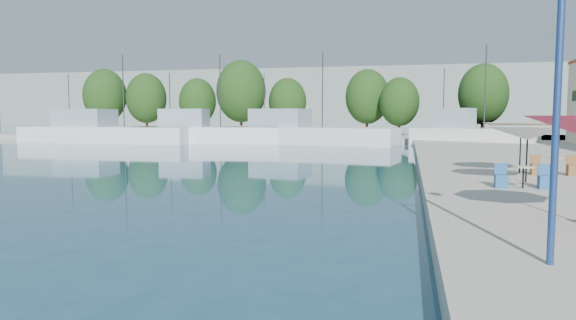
% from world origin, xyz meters
% --- Properties ---
extents(quay_far, '(90.00, 16.00, 0.60)m').
position_xyz_m(quay_far, '(-8.00, 67.00, 0.30)').
color(quay_far, '#ACA69B').
rests_on(quay_far, ground).
extents(hill_west, '(180.00, 40.00, 16.00)m').
position_xyz_m(hill_west, '(-30.00, 160.00, 8.00)').
color(hill_west, gray).
rests_on(hill_west, ground).
extents(hill_east, '(140.00, 40.00, 12.00)m').
position_xyz_m(hill_east, '(40.00, 180.00, 6.00)').
color(hill_east, gray).
rests_on(hill_east, ground).
extents(trawler_01, '(20.35, 5.75, 10.20)m').
position_xyz_m(trawler_01, '(-28.14, 54.76, 1.07)').
color(trawler_01, white).
rests_on(trawler_01, ground).
extents(trawler_02, '(16.85, 6.06, 10.20)m').
position_xyz_m(trawler_02, '(-16.89, 56.25, 1.07)').
color(trawler_02, white).
rests_on(trawler_02, ground).
extents(trawler_03, '(20.47, 8.92, 10.20)m').
position_xyz_m(trawler_03, '(-5.96, 57.47, 1.07)').
color(trawler_03, silver).
rests_on(trawler_03, ground).
extents(trawler_04, '(11.97, 8.41, 10.20)m').
position_xyz_m(trawler_04, '(11.21, 56.13, 1.07)').
color(trawler_04, silver).
rests_on(trawler_04, ground).
extents(tree_01, '(6.33, 6.33, 9.37)m').
position_xyz_m(tree_01, '(-38.82, 71.62, 6.01)').
color(tree_01, '#3F2B19').
rests_on(tree_01, quay_far).
extents(tree_02, '(5.81, 5.81, 8.61)m').
position_xyz_m(tree_02, '(-31.91, 71.41, 5.57)').
color(tree_02, '#3F2B19').
rests_on(tree_02, quay_far).
extents(tree_03, '(5.19, 5.19, 7.68)m').
position_xyz_m(tree_03, '(-23.52, 70.53, 5.03)').
color(tree_03, '#3F2B19').
rests_on(tree_03, quay_far).
extents(tree_04, '(6.66, 6.66, 9.86)m').
position_xyz_m(tree_04, '(-16.57, 68.98, 6.29)').
color(tree_04, '#3F2B19').
rests_on(tree_04, quay_far).
extents(tree_05, '(5.06, 5.06, 7.48)m').
position_xyz_m(tree_05, '(-10.44, 70.21, 4.92)').
color(tree_05, '#3F2B19').
rests_on(tree_05, quay_far).
extents(tree_06, '(5.78, 5.78, 8.55)m').
position_xyz_m(tree_06, '(0.06, 71.62, 5.54)').
color(tree_06, '#3F2B19').
rests_on(tree_06, quay_far).
extents(tree_07, '(4.87, 4.87, 7.21)m').
position_xyz_m(tree_07, '(4.28, 68.34, 4.76)').
color(tree_07, '#3F2B19').
rests_on(tree_07, quay_far).
extents(tree_08, '(5.91, 5.91, 8.74)m').
position_xyz_m(tree_08, '(14.18, 69.11, 5.65)').
color(tree_08, '#3F2B19').
rests_on(tree_08, quay_far).
extents(umbrella_white, '(2.97, 2.97, 2.09)m').
position_xyz_m(umbrella_white, '(9.75, 23.42, 2.44)').
color(umbrella_white, black).
rests_on(umbrella_white, quay_right).
extents(umbrella_cream, '(3.20, 3.20, 2.18)m').
position_xyz_m(umbrella_cream, '(10.18, 26.73, 2.53)').
color(umbrella_cream, black).
rests_on(umbrella_cream, quay_right).
extents(cafe_table_02, '(1.82, 0.70, 0.76)m').
position_xyz_m(cafe_table_02, '(9.30, 21.69, 0.89)').
color(cafe_table_02, black).
rests_on(cafe_table_02, quay_right).
extents(cafe_table_03, '(1.82, 0.70, 0.76)m').
position_xyz_m(cafe_table_03, '(11.41, 26.14, 0.89)').
color(cafe_table_03, black).
rests_on(cafe_table_03, quay_right).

